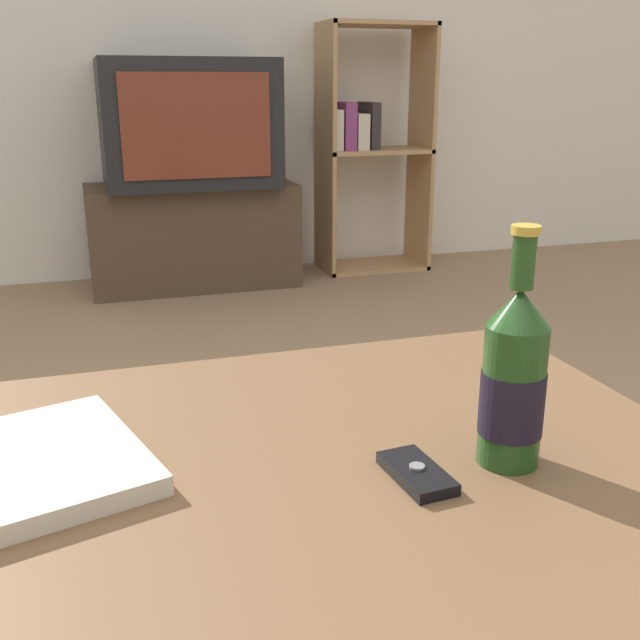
{
  "coord_description": "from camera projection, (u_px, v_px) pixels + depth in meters",
  "views": [
    {
      "loc": [
        -0.22,
        -0.72,
        0.92
      ],
      "look_at": [
        0.1,
        0.28,
        0.58
      ],
      "focal_mm": 42.0,
      "sensor_mm": 36.0,
      "label": 1
    }
  ],
  "objects": [
    {
      "name": "television",
      "position": [
        187.0,
        123.0,
        3.33
      ],
      "size": [
        0.75,
        0.57,
        0.55
      ],
      "color": "black",
      "rests_on": "tv_stand"
    },
    {
      "name": "coffee_table",
      "position": [
        314.0,
        536.0,
        0.87
      ],
      "size": [
        1.0,
        0.87,
        0.48
      ],
      "color": "brown",
      "rests_on": "ground_plane"
    },
    {
      "name": "table_book",
      "position": [
        50.0,
        461.0,
        0.87
      ],
      "size": [
        0.26,
        0.31,
        0.02
      ],
      "rotation": [
        0.0,
        0.0,
        0.28
      ],
      "color": "beige",
      "rests_on": "coffee_table"
    },
    {
      "name": "bookshelf",
      "position": [
        368.0,
        145.0,
        3.68
      ],
      "size": [
        0.53,
        0.3,
        1.19
      ],
      "color": "tan",
      "rests_on": "ground_plane"
    },
    {
      "name": "tv_stand",
      "position": [
        193.0,
        235.0,
        3.49
      ],
      "size": [
        0.94,
        0.41,
        0.47
      ],
      "color": "#4C3828",
      "rests_on": "ground_plane"
    },
    {
      "name": "beer_bottle",
      "position": [
        513.0,
        381.0,
        0.86
      ],
      "size": [
        0.08,
        0.08,
        0.29
      ],
      "color": "#1E4219",
      "rests_on": "coffee_table"
    },
    {
      "name": "cell_phone",
      "position": [
        417.0,
        473.0,
        0.85
      ],
      "size": [
        0.06,
        0.11,
        0.02
      ],
      "rotation": [
        0.0,
        0.0,
        0.08
      ],
      "color": "black",
      "rests_on": "coffee_table"
    }
  ]
}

